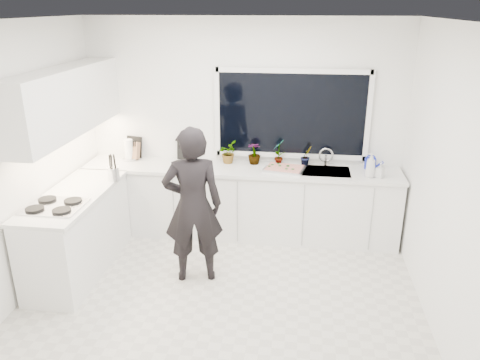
# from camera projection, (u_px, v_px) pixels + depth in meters

# --- Properties ---
(floor) EXTENTS (4.00, 3.50, 0.02)m
(floor) POSITION_uv_depth(u_px,v_px,m) (222.00, 298.00, 4.80)
(floor) COLOR beige
(floor) RESTS_ON ground
(wall_back) EXTENTS (4.00, 0.02, 2.70)m
(wall_back) POSITION_uv_depth(u_px,v_px,m) (244.00, 128.00, 5.95)
(wall_back) COLOR white
(wall_back) RESTS_ON ground
(wall_left) EXTENTS (0.02, 3.50, 2.70)m
(wall_left) POSITION_uv_depth(u_px,v_px,m) (18.00, 165.00, 4.57)
(wall_left) COLOR white
(wall_left) RESTS_ON ground
(wall_right) EXTENTS (0.02, 3.50, 2.70)m
(wall_right) POSITION_uv_depth(u_px,v_px,m) (447.00, 185.00, 4.07)
(wall_right) COLOR white
(wall_right) RESTS_ON ground
(ceiling) EXTENTS (4.00, 3.50, 0.02)m
(ceiling) POSITION_uv_depth(u_px,v_px,m) (218.00, 19.00, 3.84)
(ceiling) COLOR white
(ceiling) RESTS_ON wall_back
(window) EXTENTS (1.80, 0.02, 1.00)m
(window) POSITION_uv_depth(u_px,v_px,m) (291.00, 114.00, 5.78)
(window) COLOR black
(window) RESTS_ON wall_back
(base_cabinets_back) EXTENTS (3.92, 0.58, 0.88)m
(base_cabinets_back) POSITION_uv_depth(u_px,v_px,m) (240.00, 203.00, 5.99)
(base_cabinets_back) COLOR white
(base_cabinets_back) RESTS_ON floor
(base_cabinets_left) EXTENTS (0.58, 1.60, 0.88)m
(base_cabinets_left) POSITION_uv_depth(u_px,v_px,m) (78.00, 234.00, 5.17)
(base_cabinets_left) COLOR white
(base_cabinets_left) RESTS_ON floor
(countertop_back) EXTENTS (3.94, 0.62, 0.04)m
(countertop_back) POSITION_uv_depth(u_px,v_px,m) (240.00, 169.00, 5.82)
(countertop_back) COLOR silver
(countertop_back) RESTS_ON base_cabinets_back
(countertop_left) EXTENTS (0.62, 1.60, 0.04)m
(countertop_left) POSITION_uv_depth(u_px,v_px,m) (73.00, 196.00, 5.01)
(countertop_left) COLOR silver
(countertop_left) RESTS_ON base_cabinets_left
(upper_cabinets) EXTENTS (0.34, 2.10, 0.70)m
(upper_cabinets) POSITION_uv_depth(u_px,v_px,m) (66.00, 101.00, 5.02)
(upper_cabinets) COLOR white
(upper_cabinets) RESTS_ON wall_left
(sink) EXTENTS (0.58, 0.42, 0.14)m
(sink) POSITION_uv_depth(u_px,v_px,m) (326.00, 175.00, 5.71)
(sink) COLOR silver
(sink) RESTS_ON countertop_back
(faucet) EXTENTS (0.03, 0.03, 0.22)m
(faucet) POSITION_uv_depth(u_px,v_px,m) (326.00, 157.00, 5.84)
(faucet) COLOR silver
(faucet) RESTS_ON countertop_back
(stovetop) EXTENTS (0.56, 0.48, 0.03)m
(stovetop) POSITION_uv_depth(u_px,v_px,m) (54.00, 206.00, 4.68)
(stovetop) COLOR black
(stovetop) RESTS_ON countertop_left
(person) EXTENTS (0.70, 0.54, 1.71)m
(person) POSITION_uv_depth(u_px,v_px,m) (193.00, 206.00, 4.87)
(person) COLOR black
(person) RESTS_ON floor
(pizza_tray) EXTENTS (0.53, 0.43, 0.03)m
(pizza_tray) POSITION_uv_depth(u_px,v_px,m) (284.00, 169.00, 5.72)
(pizza_tray) COLOR #B5B5BA
(pizza_tray) RESTS_ON countertop_back
(pizza) EXTENTS (0.48, 0.38, 0.01)m
(pizza) POSITION_uv_depth(u_px,v_px,m) (284.00, 168.00, 5.71)
(pizza) COLOR #B03317
(pizza) RESTS_ON pizza_tray
(watering_can) EXTENTS (0.15, 0.15, 0.13)m
(watering_can) POSITION_uv_depth(u_px,v_px,m) (370.00, 164.00, 5.75)
(watering_can) COLOR #121FAF
(watering_can) RESTS_ON countertop_back
(paper_towel_roll) EXTENTS (0.14, 0.14, 0.26)m
(paper_towel_roll) POSITION_uv_depth(u_px,v_px,m) (129.00, 150.00, 6.05)
(paper_towel_roll) COLOR white
(paper_towel_roll) RESTS_ON countertop_back
(knife_block) EXTENTS (0.14, 0.11, 0.22)m
(knife_block) POSITION_uv_depth(u_px,v_px,m) (134.00, 151.00, 6.08)
(knife_block) COLOR #9A6E47
(knife_block) RESTS_ON countertop_back
(utensil_crock) EXTENTS (0.17, 0.17, 0.16)m
(utensil_crock) POSITION_uv_depth(u_px,v_px,m) (114.00, 174.00, 5.36)
(utensil_crock) COLOR #AAA9AE
(utensil_crock) RESTS_ON countertop_left
(picture_frame_large) EXTENTS (0.22, 0.06, 0.28)m
(picture_frame_large) POSITION_uv_depth(u_px,v_px,m) (134.00, 147.00, 6.17)
(picture_frame_large) COLOR black
(picture_frame_large) RESTS_ON countertop_back
(picture_frame_small) EXTENTS (0.25, 0.03, 0.30)m
(picture_frame_small) POSITION_uv_depth(u_px,v_px,m) (187.00, 148.00, 6.08)
(picture_frame_small) COLOR black
(picture_frame_small) RESTS_ON countertop_back
(herb_plants) EXTENTS (1.20, 0.26, 0.34)m
(herb_plants) POSITION_uv_depth(u_px,v_px,m) (254.00, 153.00, 5.90)
(herb_plants) COLOR #26662D
(herb_plants) RESTS_ON countertop_back
(soap_bottles) EXTENTS (0.23, 0.13, 0.29)m
(soap_bottles) POSITION_uv_depth(u_px,v_px,m) (373.00, 167.00, 5.44)
(soap_bottles) COLOR #D8BF66
(soap_bottles) RESTS_ON countertop_back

